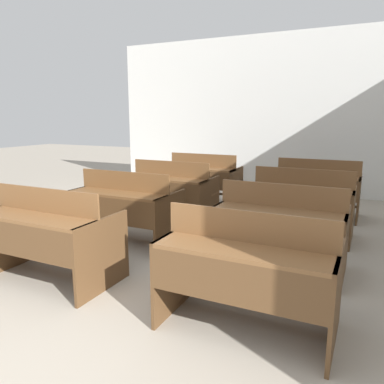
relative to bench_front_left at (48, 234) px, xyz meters
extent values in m
cube|color=silver|center=(0.81, 5.30, 1.13)|extent=(7.06, 0.06, 3.19)
cube|color=brown|center=(-0.61, 0.04, -0.13)|extent=(0.03, 0.74, 0.68)
cube|color=brown|center=(0.61, 0.04, -0.13)|extent=(0.03, 0.74, 0.68)
cube|color=brown|center=(0.00, -0.16, 0.19)|extent=(1.25, 0.34, 0.03)
cube|color=brown|center=(0.00, -0.32, 0.03)|extent=(1.20, 0.02, 0.30)
cube|color=brown|center=(0.00, 0.00, 0.32)|extent=(1.25, 0.02, 0.23)
cube|color=brown|center=(0.00, 0.26, -0.04)|extent=(1.25, 0.31, 0.03)
cube|color=brown|center=(0.00, 0.26, -0.32)|extent=(1.20, 0.04, 0.04)
cube|color=brown|center=(1.35, 0.04, -0.13)|extent=(0.03, 0.74, 0.68)
cube|color=brown|center=(2.58, 0.04, -0.13)|extent=(0.03, 0.74, 0.68)
cube|color=brown|center=(1.97, -0.16, 0.19)|extent=(1.25, 0.34, 0.03)
cube|color=brown|center=(1.97, -0.32, 0.03)|extent=(1.20, 0.02, 0.30)
cube|color=brown|center=(1.97, 0.00, 0.32)|extent=(1.25, 0.02, 0.23)
cube|color=brown|center=(1.97, 0.26, -0.04)|extent=(1.25, 0.31, 0.03)
cube|color=brown|center=(1.97, 0.26, -0.32)|extent=(1.20, 0.04, 0.04)
cube|color=#53361D|center=(-0.58, 1.24, -0.13)|extent=(0.03, 0.74, 0.68)
cube|color=#53361D|center=(0.64, 1.24, -0.13)|extent=(0.03, 0.74, 0.68)
cube|color=brown|center=(0.03, 1.04, 0.19)|extent=(1.25, 0.34, 0.03)
cube|color=#53361D|center=(0.03, 0.88, 0.03)|extent=(1.20, 0.02, 0.30)
cube|color=brown|center=(0.03, 1.20, 0.32)|extent=(1.25, 0.02, 0.23)
cube|color=brown|center=(0.03, 1.45, -0.04)|extent=(1.25, 0.31, 0.03)
cube|color=#53361D|center=(0.03, 1.45, -0.32)|extent=(1.20, 0.04, 0.04)
cube|color=brown|center=(1.33, 1.22, -0.13)|extent=(0.03, 0.74, 0.68)
cube|color=brown|center=(2.55, 1.22, -0.13)|extent=(0.03, 0.74, 0.68)
cube|color=brown|center=(1.94, 1.03, 0.19)|extent=(1.25, 0.34, 0.03)
cube|color=brown|center=(1.94, 0.87, 0.03)|extent=(1.20, 0.02, 0.30)
cube|color=brown|center=(1.94, 1.18, 0.32)|extent=(1.25, 0.02, 0.23)
cube|color=brown|center=(1.94, 1.44, -0.04)|extent=(1.25, 0.31, 0.03)
cube|color=brown|center=(1.94, 1.44, -0.32)|extent=(1.20, 0.04, 0.04)
cube|color=#54371E|center=(-0.59, 2.43, -0.13)|extent=(0.03, 0.74, 0.68)
cube|color=#54371E|center=(0.63, 2.43, -0.13)|extent=(0.03, 0.74, 0.68)
cube|color=brown|center=(0.02, 2.23, 0.19)|extent=(1.25, 0.34, 0.03)
cube|color=#54371E|center=(0.02, 2.07, 0.03)|extent=(1.20, 0.02, 0.30)
cube|color=brown|center=(0.02, 2.39, 0.32)|extent=(1.25, 0.02, 0.23)
cube|color=brown|center=(0.02, 2.64, -0.04)|extent=(1.25, 0.31, 0.03)
cube|color=#54371E|center=(0.02, 2.64, -0.32)|extent=(1.20, 0.04, 0.04)
cube|color=brown|center=(1.34, 2.44, -0.13)|extent=(0.03, 0.74, 0.68)
cube|color=brown|center=(2.56, 2.44, -0.13)|extent=(0.03, 0.74, 0.68)
cube|color=brown|center=(1.95, 2.24, 0.19)|extent=(1.25, 0.34, 0.03)
cube|color=brown|center=(1.95, 2.08, 0.03)|extent=(1.20, 0.02, 0.30)
cube|color=brown|center=(1.95, 2.40, 0.32)|extent=(1.25, 0.02, 0.23)
cube|color=brown|center=(1.95, 2.65, -0.04)|extent=(1.25, 0.31, 0.03)
cube|color=brown|center=(1.95, 2.65, -0.32)|extent=(1.20, 0.04, 0.04)
cube|color=brown|center=(-0.61, 3.64, -0.13)|extent=(0.03, 0.74, 0.68)
cube|color=brown|center=(0.62, 3.64, -0.13)|extent=(0.03, 0.74, 0.68)
cube|color=brown|center=(0.00, 3.44, 0.19)|extent=(1.25, 0.34, 0.03)
cube|color=brown|center=(0.00, 3.28, 0.03)|extent=(1.20, 0.02, 0.30)
cube|color=brown|center=(0.00, 3.60, 0.32)|extent=(1.25, 0.02, 0.23)
cube|color=brown|center=(0.00, 3.85, -0.04)|extent=(1.25, 0.31, 0.03)
cube|color=brown|center=(0.00, 3.85, -0.32)|extent=(1.20, 0.04, 0.04)
cube|color=brown|center=(1.37, 3.64, -0.13)|extent=(0.03, 0.74, 0.68)
cube|color=brown|center=(2.59, 3.64, -0.13)|extent=(0.03, 0.74, 0.68)
cube|color=brown|center=(1.98, 3.44, 0.19)|extent=(1.25, 0.34, 0.03)
cube|color=brown|center=(1.98, 3.28, 0.03)|extent=(1.20, 0.02, 0.30)
cube|color=brown|center=(1.98, 3.60, 0.32)|extent=(1.25, 0.02, 0.23)
cube|color=brown|center=(1.98, 3.85, -0.04)|extent=(1.25, 0.31, 0.03)
cube|color=brown|center=(1.98, 3.85, -0.32)|extent=(1.20, 0.04, 0.04)
camera|label=1|loc=(2.71, -2.47, 1.09)|focal=35.00mm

